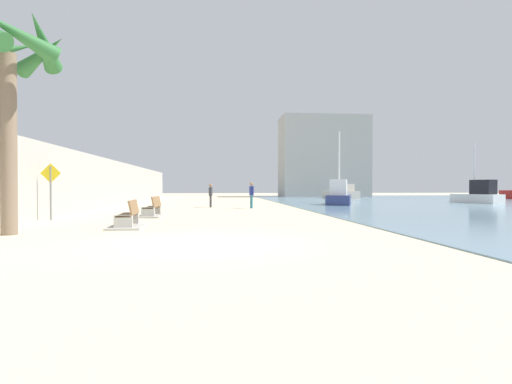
{
  "coord_description": "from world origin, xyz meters",
  "views": [
    {
      "loc": [
        0.44,
        -10.55,
        1.45
      ],
      "look_at": [
        2.58,
        10.55,
        1.16
      ],
      "focal_mm": 28.78,
      "sensor_mm": 36.0,
      "label": 1
    }
  ],
  "objects_px": {
    "bench_near": "(128,221)",
    "person_walking": "(211,194)",
    "bench_far": "(152,212)",
    "pedestrian_sign": "(51,185)",
    "boat_nearest": "(478,194)",
    "boat_outer": "(341,193)",
    "person_standing": "(251,193)",
    "boat_distant": "(339,195)",
    "palm_tree": "(10,65)"
  },
  "relations": [
    {
      "from": "palm_tree",
      "to": "bench_near",
      "type": "xyz_separation_m",
      "value": [
        3.06,
        1.77,
        -4.86
      ]
    },
    {
      "from": "person_walking",
      "to": "bench_near",
      "type": "bearing_deg",
      "value": -101.4
    },
    {
      "from": "person_standing",
      "to": "boat_outer",
      "type": "bearing_deg",
      "value": 58.15
    },
    {
      "from": "person_standing",
      "to": "boat_nearest",
      "type": "distance_m",
      "value": 20.73
    },
    {
      "from": "person_walking",
      "to": "boat_outer",
      "type": "xyz_separation_m",
      "value": [
        15.08,
        18.49,
        -0.27
      ]
    },
    {
      "from": "palm_tree",
      "to": "bench_far",
      "type": "xyz_separation_m",
      "value": [
        3.12,
        7.0,
        -4.86
      ]
    },
    {
      "from": "bench_near",
      "to": "boat_distant",
      "type": "height_order",
      "value": "boat_distant"
    },
    {
      "from": "bench_near",
      "to": "person_walking",
      "type": "bearing_deg",
      "value": 78.6
    },
    {
      "from": "palm_tree",
      "to": "person_walking",
      "type": "bearing_deg",
      "value": 69.37
    },
    {
      "from": "person_standing",
      "to": "boat_distant",
      "type": "xyz_separation_m",
      "value": [
        7.25,
        4.2,
        -0.26
      ]
    },
    {
      "from": "bench_near",
      "to": "pedestrian_sign",
      "type": "xyz_separation_m",
      "value": [
        -3.93,
        3.52,
        1.29
      ]
    },
    {
      "from": "pedestrian_sign",
      "to": "bench_near",
      "type": "bearing_deg",
      "value": -41.88
    },
    {
      "from": "palm_tree",
      "to": "boat_outer",
      "type": "xyz_separation_m",
      "value": [
        20.91,
        33.98,
        -4.41
      ]
    },
    {
      "from": "person_walking",
      "to": "boat_distant",
      "type": "distance_m",
      "value": 10.34
    },
    {
      "from": "person_standing",
      "to": "boat_distant",
      "type": "distance_m",
      "value": 8.39
    },
    {
      "from": "bench_far",
      "to": "boat_distant",
      "type": "height_order",
      "value": "boat_distant"
    },
    {
      "from": "person_walking",
      "to": "boat_outer",
      "type": "height_order",
      "value": "boat_outer"
    },
    {
      "from": "boat_outer",
      "to": "pedestrian_sign",
      "type": "height_order",
      "value": "boat_outer"
    },
    {
      "from": "bench_far",
      "to": "pedestrian_sign",
      "type": "xyz_separation_m",
      "value": [
        -3.99,
        -1.71,
        1.29
      ]
    },
    {
      "from": "palm_tree",
      "to": "person_standing",
      "type": "bearing_deg",
      "value": 58.73
    },
    {
      "from": "boat_outer",
      "to": "boat_distant",
      "type": "bearing_deg",
      "value": -108.04
    },
    {
      "from": "boat_outer",
      "to": "pedestrian_sign",
      "type": "bearing_deg",
      "value": -127.21
    },
    {
      "from": "boat_distant",
      "to": "bench_near",
      "type": "bearing_deg",
      "value": -127.67
    },
    {
      "from": "bench_far",
      "to": "boat_distant",
      "type": "bearing_deg",
      "value": 41.62
    },
    {
      "from": "person_walking",
      "to": "boat_distant",
      "type": "xyz_separation_m",
      "value": [
        9.96,
        2.78,
        -0.2
      ]
    },
    {
      "from": "bench_near",
      "to": "person_walking",
      "type": "xyz_separation_m",
      "value": [
        2.77,
        13.71,
        0.72
      ]
    },
    {
      "from": "person_standing",
      "to": "bench_near",
      "type": "bearing_deg",
      "value": -114.01
    },
    {
      "from": "bench_near",
      "to": "boat_outer",
      "type": "distance_m",
      "value": 36.82
    },
    {
      "from": "boat_outer",
      "to": "pedestrian_sign",
      "type": "relative_size",
      "value": 2.8
    },
    {
      "from": "palm_tree",
      "to": "pedestrian_sign",
      "type": "distance_m",
      "value": 6.45
    },
    {
      "from": "bench_near",
      "to": "bench_far",
      "type": "relative_size",
      "value": 0.98
    },
    {
      "from": "person_standing",
      "to": "boat_nearest",
      "type": "height_order",
      "value": "boat_nearest"
    },
    {
      "from": "bench_far",
      "to": "boat_outer",
      "type": "distance_m",
      "value": 32.32
    },
    {
      "from": "person_walking",
      "to": "boat_outer",
      "type": "bearing_deg",
      "value": 50.8
    },
    {
      "from": "bench_near",
      "to": "bench_far",
      "type": "distance_m",
      "value": 5.23
    },
    {
      "from": "bench_near",
      "to": "person_walking",
      "type": "relative_size",
      "value": 1.3
    },
    {
      "from": "boat_nearest",
      "to": "boat_outer",
      "type": "distance_m",
      "value": 16.09
    },
    {
      "from": "palm_tree",
      "to": "person_walking",
      "type": "relative_size",
      "value": 4.05
    },
    {
      "from": "palm_tree",
      "to": "boat_nearest",
      "type": "bearing_deg",
      "value": 34.79
    },
    {
      "from": "boat_nearest",
      "to": "bench_near",
      "type": "bearing_deg",
      "value": -144.67
    },
    {
      "from": "bench_far",
      "to": "boat_nearest",
      "type": "distance_m",
      "value": 28.38
    },
    {
      "from": "boat_nearest",
      "to": "pedestrian_sign",
      "type": "height_order",
      "value": "boat_nearest"
    },
    {
      "from": "bench_far",
      "to": "pedestrian_sign",
      "type": "height_order",
      "value": "pedestrian_sign"
    },
    {
      "from": "person_standing",
      "to": "boat_distant",
      "type": "relative_size",
      "value": 0.3
    },
    {
      "from": "palm_tree",
      "to": "bench_far",
      "type": "relative_size",
      "value": 3.07
    },
    {
      "from": "palm_tree",
      "to": "boat_nearest",
      "type": "xyz_separation_m",
      "value": [
        28.46,
        19.77,
        -4.33
      ]
    },
    {
      "from": "palm_tree",
      "to": "person_standing",
      "type": "relative_size",
      "value": 3.84
    },
    {
      "from": "palm_tree",
      "to": "person_walking",
      "type": "height_order",
      "value": "palm_tree"
    },
    {
      "from": "boat_nearest",
      "to": "pedestrian_sign",
      "type": "distance_m",
      "value": 32.71
    },
    {
      "from": "boat_distant",
      "to": "boat_nearest",
      "type": "relative_size",
      "value": 1.11
    }
  ]
}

